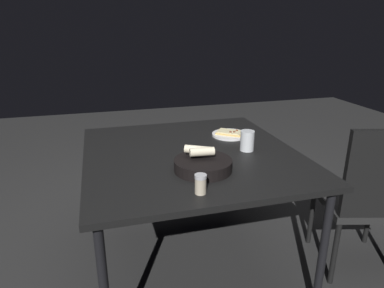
# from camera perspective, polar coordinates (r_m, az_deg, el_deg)

# --- Properties ---
(ground) EXTENTS (8.00, 8.00, 0.00)m
(ground) POSITION_cam_1_polar(r_m,az_deg,el_deg) (2.25, -0.13, -18.87)
(ground) COLOR #272727
(dining_table) EXTENTS (1.19, 1.14, 0.73)m
(dining_table) POSITION_cam_1_polar(r_m,az_deg,el_deg) (1.90, -0.14, -2.75)
(dining_table) COLOR black
(dining_table) RESTS_ON ground
(pizza_plate) EXTENTS (0.22, 0.22, 0.04)m
(pizza_plate) POSITION_cam_1_polar(r_m,az_deg,el_deg) (2.16, 6.30, 1.66)
(pizza_plate) COLOR silver
(pizza_plate) RESTS_ON dining_table
(bread_basket) EXTENTS (0.28, 0.28, 0.12)m
(bread_basket) POSITION_cam_1_polar(r_m,az_deg,el_deg) (1.64, 1.80, -3.30)
(bread_basket) COLOR black
(bread_basket) RESTS_ON dining_table
(beer_glass) EXTENTS (0.08, 0.08, 0.11)m
(beer_glass) POSITION_cam_1_polar(r_m,az_deg,el_deg) (1.92, 9.14, 0.40)
(beer_glass) COLOR silver
(beer_glass) RESTS_ON dining_table
(pepper_shaker) EXTENTS (0.05, 0.05, 0.08)m
(pepper_shaker) POSITION_cam_1_polar(r_m,az_deg,el_deg) (1.43, 1.43, -6.84)
(pepper_shaker) COLOR #BFB299
(pepper_shaker) RESTS_ON dining_table
(chair_near) EXTENTS (0.54, 0.54, 0.91)m
(chair_near) POSITION_cam_1_polar(r_m,az_deg,el_deg) (2.14, 27.40, -7.30)
(chair_near) COLOR black
(chair_near) RESTS_ON ground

